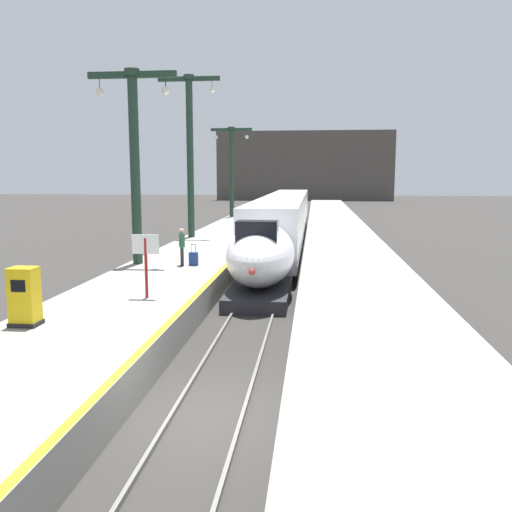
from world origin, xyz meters
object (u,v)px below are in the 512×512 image
object	(u,v)px
station_column_mid	(134,148)
ticket_machine_yellow	(25,299)
station_column_distant	(232,163)
departure_info_board	(146,253)
rolling_suitcase	(194,259)
station_column_far	(190,142)
highspeed_train_main	(282,221)
passenger_near_edge	(182,244)

from	to	relation	value
station_column_mid	ticket_machine_yellow	distance (m)	11.49
station_column_distant	departure_info_board	world-z (taller)	station_column_distant
rolling_suitcase	station_column_far	bearing A→B (deg)	103.29
highspeed_train_main	passenger_near_edge	xyz separation A→B (m)	(-3.72, -13.75, 0.11)
rolling_suitcase	departure_info_board	bearing A→B (deg)	-90.94
rolling_suitcase	departure_info_board	distance (m)	6.71
station_column_distant	passenger_near_edge	world-z (taller)	station_column_distant
highspeed_train_main	station_column_far	distance (m)	8.24
station_column_distant	passenger_near_edge	xyz separation A→B (m)	(2.18, -29.26, -4.25)
station_column_distant	station_column_far	bearing A→B (deg)	-90.00
rolling_suitcase	station_column_mid	bearing A→B (deg)	173.20
station_column_mid	ticket_machine_yellow	world-z (taller)	station_column_mid
station_column_distant	rolling_suitcase	distance (m)	29.75
station_column_far	station_column_distant	size ratio (longest dim) A/B	1.20
rolling_suitcase	departure_info_board	world-z (taller)	departure_info_board
station_column_mid	rolling_suitcase	world-z (taller)	station_column_mid
rolling_suitcase	ticket_machine_yellow	distance (m)	10.51
station_column_far	departure_info_board	size ratio (longest dim) A/B	4.89
station_column_far	departure_info_board	world-z (taller)	station_column_far
passenger_near_edge	ticket_machine_yellow	distance (m)	10.35
highspeed_train_main	station_column_far	bearing A→B (deg)	-158.78
station_column_far	station_column_mid	bearing A→B (deg)	-90.00
highspeed_train_main	station_column_distant	bearing A→B (deg)	110.82
station_column_far	passenger_near_edge	world-z (taller)	station_column_far
passenger_near_edge	ticket_machine_yellow	world-z (taller)	passenger_near_edge
highspeed_train_main	rolling_suitcase	bearing A→B (deg)	-103.16
station_column_mid	departure_info_board	xyz separation A→B (m)	(2.59, -6.92, -3.75)
highspeed_train_main	station_column_mid	distance (m)	15.26
station_column_distant	ticket_machine_yellow	world-z (taller)	station_column_distant
highspeed_train_main	departure_info_board	distance (m)	20.58
passenger_near_edge	station_column_far	bearing A→B (deg)	100.78
station_column_mid	departure_info_board	world-z (taller)	station_column_mid
station_column_distant	ticket_machine_yellow	size ratio (longest dim) A/B	5.40
station_column_mid	departure_info_board	size ratio (longest dim) A/B	4.09
ticket_machine_yellow	highspeed_train_main	bearing A→B (deg)	76.95
passenger_near_edge	ticket_machine_yellow	xyz separation A→B (m)	(-1.83, -10.19, -0.25)
station_column_distant	passenger_near_edge	size ratio (longest dim) A/B	5.11
station_column_mid	passenger_near_edge	size ratio (longest dim) A/B	5.13
highspeed_train_main	ticket_machine_yellow	size ratio (longest dim) A/B	23.75
highspeed_train_main	departure_info_board	xyz separation A→B (m)	(-3.31, -20.30, 0.63)
rolling_suitcase	departure_info_board	xyz separation A→B (m)	(-0.11, -6.60, 1.20)
station_column_distant	rolling_suitcase	bearing A→B (deg)	-84.73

